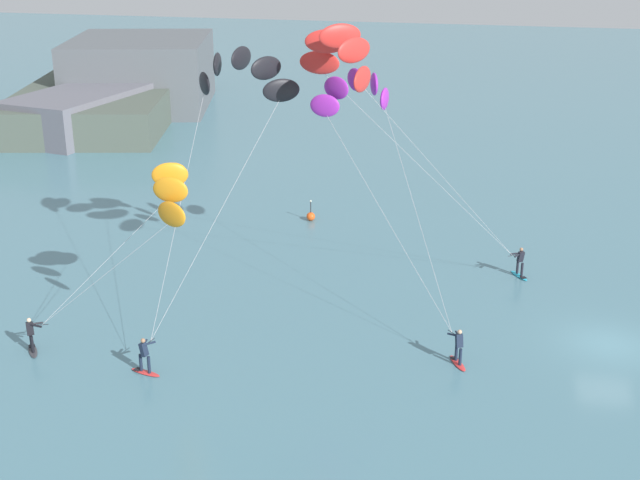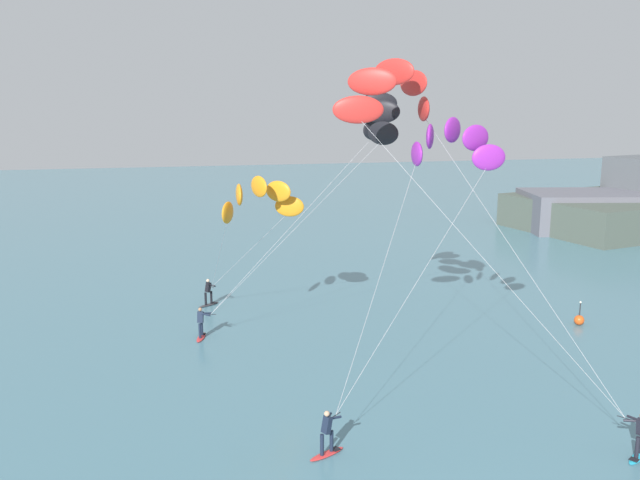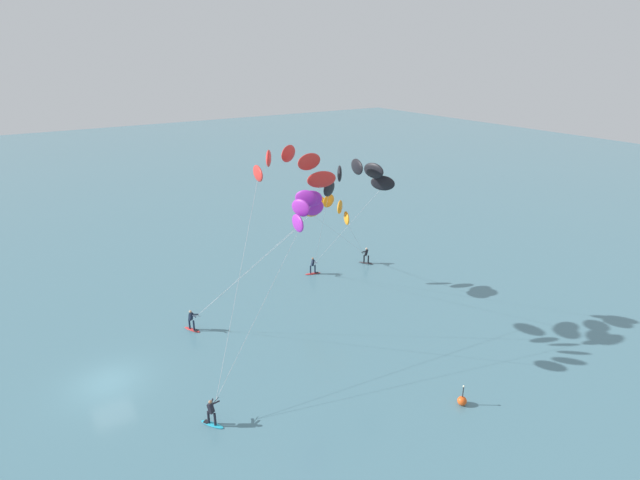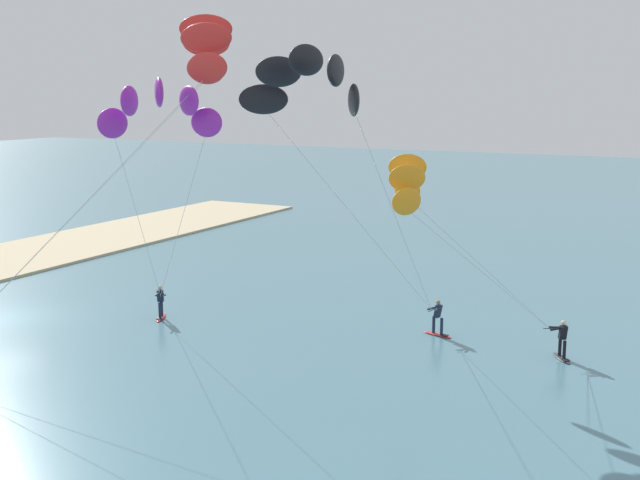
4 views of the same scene
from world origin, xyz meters
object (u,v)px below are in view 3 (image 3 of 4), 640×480
at_px(kitesurfer_far_out, 300,214).
at_px(kitesurfer_nearshore, 286,173).
at_px(kitesurfer_downwind, 331,210).
at_px(kitesurfer_mid_water, 354,181).
at_px(marker_buoy, 462,401).

bearing_deg(kitesurfer_far_out, kitesurfer_nearshore, 173.13).
xyz_separation_m(kitesurfer_far_out, kitesurfer_downwind, (-7.25, 7.35, -2.92)).
xyz_separation_m(kitesurfer_nearshore, kitesurfer_mid_water, (0.40, 5.34, -1.21)).
distance_m(kitesurfer_mid_water, marker_buoy, 16.25).
relative_size(kitesurfer_nearshore, kitesurfer_far_out, 1.21).
xyz_separation_m(kitesurfer_mid_water, marker_buoy, (12.15, -0.73, -10.77)).
bearing_deg(kitesurfer_mid_water, marker_buoy, -3.44).
distance_m(kitesurfer_mid_water, kitesurfer_downwind, 7.07).
bearing_deg(kitesurfer_nearshore, kitesurfer_mid_water, 85.69).
bearing_deg(kitesurfer_far_out, kitesurfer_downwind, 134.62).
xyz_separation_m(kitesurfer_nearshore, kitesurfer_far_out, (2.06, -0.25, -2.24)).
distance_m(kitesurfer_far_out, marker_buoy, 15.12).
bearing_deg(kitesurfer_downwind, kitesurfer_nearshore, -53.83).
bearing_deg(kitesurfer_mid_water, kitesurfer_far_out, -73.47).
relative_size(kitesurfer_far_out, kitesurfer_downwind, 1.36).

